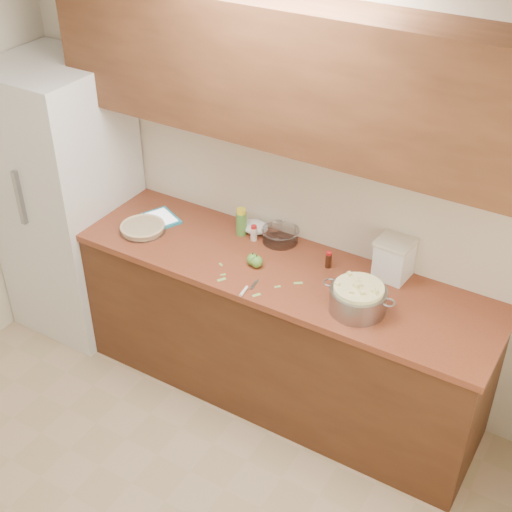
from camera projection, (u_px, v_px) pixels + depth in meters
The scene contains 22 objects.
room_shell at pixel (68, 371), 2.68m from camera, with size 3.60×3.60×3.60m.
counter_run at pixel (265, 326), 4.20m from camera, with size 2.64×0.68×0.92m.
upper_cabinets at pixel (283, 73), 3.47m from camera, with size 2.60×0.34×0.70m, color brown.
fridge at pixel (68, 201), 4.54m from camera, with size 0.70×0.70×1.80m, color silver.
pie at pixel (142, 228), 4.19m from camera, with size 0.27×0.27×0.04m.
colander at pixel (358, 298), 3.56m from camera, with size 0.39×0.29×0.14m.
flour_canister at pixel (394, 258), 3.77m from camera, with size 0.20×0.20×0.23m.
tablet at pixel (161, 218), 4.31m from camera, with size 0.28×0.25×0.02m.
paring_knife at pixel (245, 290), 3.72m from camera, with size 0.04×0.17×0.02m.
lemon_bottle at pixel (241, 222), 4.13m from camera, with size 0.06×0.06×0.17m.
cinnamon_shaker at pixel (254, 233), 4.10m from camera, with size 0.04×0.04×0.10m.
vanilla_bottle at pixel (329, 260), 3.88m from camera, with size 0.03×0.03×0.10m.
mixing_bowl at pixel (280, 235), 4.09m from camera, with size 0.22×0.22×0.08m.
paper_towel at pixel (255, 227), 4.18m from camera, with size 0.16×0.13×0.07m, color white.
apple_left at pixel (253, 259), 3.90m from camera, with size 0.07×0.07×0.08m.
apple_center at pixel (257, 262), 3.88m from camera, with size 0.07×0.07×0.08m.
peel_a at pixel (222, 280), 3.80m from camera, with size 0.05×0.02×0.00m, color #8FBA5A.
peel_b at pixel (278, 287), 3.75m from camera, with size 0.03×0.01×0.00m, color #8FBA5A.
peel_c at pixel (257, 295), 3.69m from camera, with size 0.04×0.02×0.00m, color #8FBA5A.
peel_d at pixel (298, 283), 3.78m from camera, with size 0.05×0.02×0.00m, color #8FBA5A.
peel_e at pixel (223, 275), 3.84m from camera, with size 0.03×0.01×0.00m, color #8FBA5A.
peel_f at pixel (221, 265), 3.92m from camera, with size 0.03×0.01×0.00m, color #8FBA5A.
Camera 1 is at (1.63, -1.32, 3.17)m, focal length 50.00 mm.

